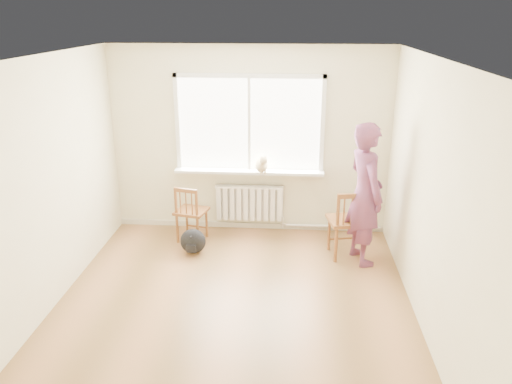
% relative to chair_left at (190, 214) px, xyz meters
% --- Properties ---
extents(floor, '(4.50, 4.50, 0.00)m').
position_rel_chair_left_xyz_m(floor, '(0.80, -1.71, -0.42)').
color(floor, '#A66F44').
rests_on(floor, ground).
extents(ceiling, '(4.50, 4.50, 0.00)m').
position_rel_chair_left_xyz_m(ceiling, '(0.80, -1.71, 2.28)').
color(ceiling, white).
rests_on(ceiling, back_wall).
extents(back_wall, '(4.00, 0.01, 2.70)m').
position_rel_chair_left_xyz_m(back_wall, '(0.80, 0.54, 0.93)').
color(back_wall, beige).
rests_on(back_wall, ground).
extents(window, '(2.12, 0.05, 1.42)m').
position_rel_chair_left_xyz_m(window, '(0.80, 0.51, 1.24)').
color(window, white).
rests_on(window, back_wall).
extents(windowsill, '(2.15, 0.22, 0.04)m').
position_rel_chair_left_xyz_m(windowsill, '(0.80, 0.43, 0.51)').
color(windowsill, white).
rests_on(windowsill, back_wall).
extents(radiator, '(1.00, 0.12, 0.55)m').
position_rel_chair_left_xyz_m(radiator, '(0.80, 0.45, 0.02)').
color(radiator, white).
rests_on(radiator, back_wall).
extents(heating_pipe, '(1.40, 0.04, 0.04)m').
position_rel_chair_left_xyz_m(heating_pipe, '(2.05, 0.48, -0.34)').
color(heating_pipe, silver).
rests_on(heating_pipe, back_wall).
extents(baseboard, '(4.00, 0.03, 0.08)m').
position_rel_chair_left_xyz_m(baseboard, '(0.80, 0.52, -0.38)').
color(baseboard, beige).
rests_on(baseboard, ground).
extents(chair_left, '(0.49, 0.48, 0.84)m').
position_rel_chair_left_xyz_m(chair_left, '(0.00, 0.00, 0.00)').
color(chair_left, brown).
rests_on(chair_left, floor).
extents(chair_right, '(0.55, 0.53, 0.95)m').
position_rel_chair_left_xyz_m(chair_right, '(2.17, -0.33, 0.06)').
color(chair_right, brown).
rests_on(chair_right, floor).
extents(person, '(0.64, 0.79, 1.85)m').
position_rel_chair_left_xyz_m(person, '(2.35, -0.40, 0.51)').
color(person, '#C0405C').
rests_on(person, floor).
extents(cat, '(0.25, 0.42, 0.29)m').
position_rel_chair_left_xyz_m(cat, '(0.99, 0.34, 0.64)').
color(cat, beige).
rests_on(cat, windowsill).
extents(backpack, '(0.37, 0.29, 0.35)m').
position_rel_chair_left_xyz_m(backpack, '(0.10, -0.37, -0.25)').
color(backpack, black).
rests_on(backpack, floor).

